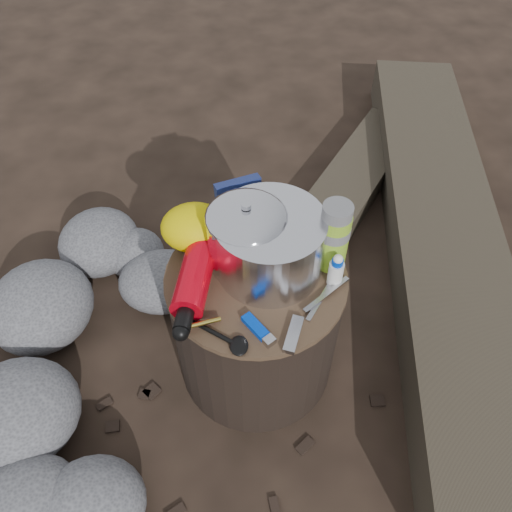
{
  "coord_description": "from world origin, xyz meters",
  "views": [
    {
      "loc": [
        -0.03,
        -0.78,
        1.37
      ],
      "look_at": [
        0.0,
        0.0,
        0.48
      ],
      "focal_mm": 36.06,
      "sensor_mm": 36.0,
      "label": 1
    }
  ],
  "objects_px": {
    "thermos": "(334,236)",
    "travel_mug": "(301,222)",
    "camping_pot": "(247,236)",
    "stump": "(256,324)",
    "fuel_bottle": "(197,270)",
    "log_main": "(440,229)"
  },
  "relations": [
    {
      "from": "thermos",
      "to": "travel_mug",
      "type": "distance_m",
      "value": 0.11
    },
    {
      "from": "camping_pot",
      "to": "stump",
      "type": "bearing_deg",
      "value": -67.69
    },
    {
      "from": "camping_pot",
      "to": "fuel_bottle",
      "type": "relative_size",
      "value": 0.59
    },
    {
      "from": "stump",
      "to": "fuel_bottle",
      "type": "bearing_deg",
      "value": -177.42
    },
    {
      "from": "stump",
      "to": "log_main",
      "type": "distance_m",
      "value": 0.8
    },
    {
      "from": "log_main",
      "to": "fuel_bottle",
      "type": "distance_m",
      "value": 0.98
    },
    {
      "from": "camping_pot",
      "to": "travel_mug",
      "type": "relative_size",
      "value": 1.63
    },
    {
      "from": "camping_pot",
      "to": "thermos",
      "type": "relative_size",
      "value": 1.0
    },
    {
      "from": "log_main",
      "to": "travel_mug",
      "type": "xyz_separation_m",
      "value": [
        -0.54,
        -0.32,
        0.38
      ]
    },
    {
      "from": "stump",
      "to": "travel_mug",
      "type": "relative_size",
      "value": 3.88
    },
    {
      "from": "stump",
      "to": "log_main",
      "type": "relative_size",
      "value": 0.22
    },
    {
      "from": "stump",
      "to": "thermos",
      "type": "relative_size",
      "value": 2.38
    },
    {
      "from": "camping_pot",
      "to": "travel_mug",
      "type": "bearing_deg",
      "value": 28.49
    },
    {
      "from": "log_main",
      "to": "fuel_bottle",
      "type": "xyz_separation_m",
      "value": [
        -0.8,
        -0.45,
        0.36
      ]
    },
    {
      "from": "log_main",
      "to": "camping_pot",
      "type": "bearing_deg",
      "value": -142.24
    },
    {
      "from": "stump",
      "to": "camping_pot",
      "type": "xyz_separation_m",
      "value": [
        -0.02,
        0.05,
        0.29
      ]
    },
    {
      "from": "stump",
      "to": "camping_pot",
      "type": "height_order",
      "value": "camping_pot"
    },
    {
      "from": "thermos",
      "to": "travel_mug",
      "type": "bearing_deg",
      "value": 128.27
    },
    {
      "from": "stump",
      "to": "thermos",
      "type": "height_order",
      "value": "thermos"
    },
    {
      "from": "log_main",
      "to": "camping_pot",
      "type": "distance_m",
      "value": 0.89
    },
    {
      "from": "fuel_bottle",
      "to": "travel_mug",
      "type": "bearing_deg",
      "value": 35.92
    },
    {
      "from": "log_main",
      "to": "thermos",
      "type": "relative_size",
      "value": 10.89
    }
  ]
}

